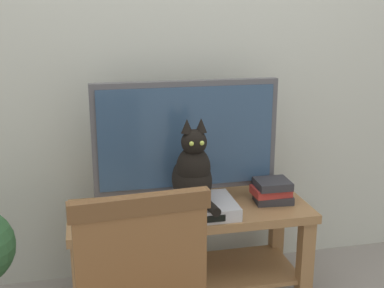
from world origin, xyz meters
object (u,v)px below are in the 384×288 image
tv (186,140)px  tv_stand (190,236)px  book_stack (272,191)px  cat (193,173)px  media_box (192,208)px

tv → tv_stand: bearing=-90.0°
tv → book_stack: bearing=-14.2°
tv → cat: size_ratio=2.20×
cat → media_box: bearing=94.2°
tv → media_box: size_ratio=2.21×
tv_stand → cat: size_ratio=2.84×
book_stack → cat: bearing=-170.4°
book_stack → media_box: bearing=-172.5°
tv_stand → cat: bearing=-94.2°
cat → book_stack: cat is taller
tv → cat: 0.22m
tv_stand → tv: bearing=90.0°
cat → book_stack: bearing=9.6°
tv_stand → book_stack: size_ratio=5.82×
media_box → cat: bearing=-85.8°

